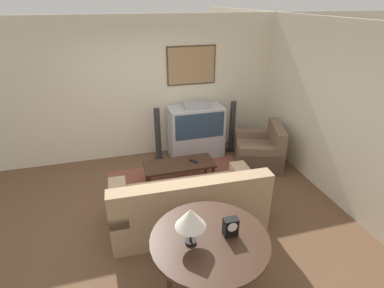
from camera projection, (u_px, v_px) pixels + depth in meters
The scene contains 14 objects.
ground_plane at pixel (170, 215), 4.51m from camera, with size 12.00×12.00×0.00m, color brown.
wall_back at pixel (146, 89), 5.75m from camera, with size 12.00×0.10×2.70m.
wall_right at pixel (337, 114), 4.55m from camera, with size 0.06×12.00×2.70m.
area_rug at pixel (181, 185), 5.21m from camera, with size 2.46×1.57×0.01m.
tv at pixel (196, 131), 6.00m from camera, with size 1.07×0.54×1.13m.
couch at pixel (187, 206), 4.21m from camera, with size 2.13×1.02×0.91m.
armchair at pixel (260, 152), 5.76m from camera, with size 1.05×1.11×0.82m.
coffee_table at pixel (179, 166), 5.13m from camera, with size 1.20×0.50×0.40m.
console_table at pixel (210, 243), 2.99m from camera, with size 1.19×1.19×0.81m.
table_lamp at pixel (190, 218), 2.78m from camera, with size 0.30×0.30×0.40m.
mantel_clock at pixel (231, 227), 2.96m from camera, with size 0.14×0.10×0.20m.
remote at pixel (194, 161), 5.16m from camera, with size 0.12×0.16×0.02m.
speaker_tower_left at pixel (158, 137), 5.81m from camera, with size 0.20×0.20×1.09m.
speaker_tower_right at pixel (232, 128), 6.18m from camera, with size 0.20×0.20×1.09m.
Camera 1 is at (-0.64, -3.53, 2.95)m, focal length 28.00 mm.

